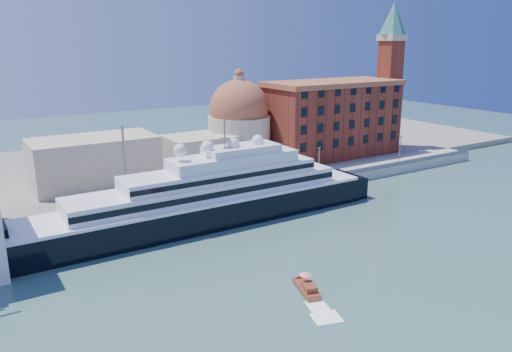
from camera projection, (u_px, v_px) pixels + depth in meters
ground at (296, 255)px, 89.69m from camera, size 400.00×400.00×0.00m
quay at (210, 199)px, 117.14m from camera, size 180.00×10.00×2.50m
land at (148, 164)px, 150.71m from camera, size 260.00×72.00×2.00m
quay_fence at (219, 196)px, 112.98m from camera, size 180.00×0.10×1.20m
superyacht at (190, 205)px, 102.02m from camera, size 88.49×12.27×26.45m
water_taxi at (307, 288)px, 76.14m from camera, size 3.97×6.95×3.14m
warehouse at (332, 118)px, 155.18m from camera, size 43.00×19.00×23.25m
campanile at (390, 67)px, 163.52m from camera, size 8.40×8.40×47.00m
church at (191, 139)px, 137.24m from camera, size 66.00×18.00×25.50m
lamp_posts at (160, 172)px, 106.97m from camera, size 120.80×2.40×18.00m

